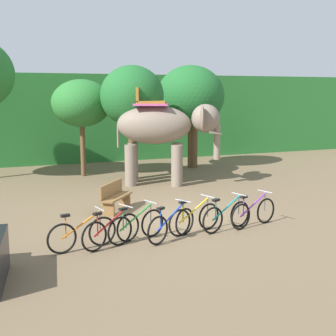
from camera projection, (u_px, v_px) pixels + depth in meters
ground_plane at (174, 218)px, 13.32m from camera, size 80.00×80.00×0.00m
foliage_hedge at (78, 116)px, 26.09m from camera, size 36.00×6.00×4.52m
tree_left at (81, 103)px, 19.50m from camera, size 2.54×2.54×4.15m
tree_right at (132, 97)px, 18.73m from camera, size 2.60×2.60×4.69m
tree_center_right at (191, 96)px, 21.66m from camera, size 3.18×3.18×4.86m
tree_center at (194, 97)px, 21.64m from camera, size 2.20×2.20×4.83m
elephant at (163, 129)px, 17.87m from camera, size 4.17×2.96×3.78m
bike_orange at (82, 234)px, 10.56m from camera, size 1.68×0.56×0.92m
bike_red at (111, 231)px, 10.78m from camera, size 1.59×0.79×0.92m
bike_green at (136, 226)px, 11.18m from camera, size 1.62×0.72×0.92m
bike_blue at (172, 225)px, 11.27m from camera, size 1.55×0.85×0.92m
bike_yellow at (194, 218)px, 11.84m from camera, size 1.66×0.64×0.92m
bike_teal at (227, 216)px, 12.06m from camera, size 1.66×0.64×0.92m
bike_purple at (253, 213)px, 12.41m from camera, size 1.66×0.64×0.92m
wooden_bench at (115, 196)px, 14.00m from camera, size 1.27×1.42×0.89m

